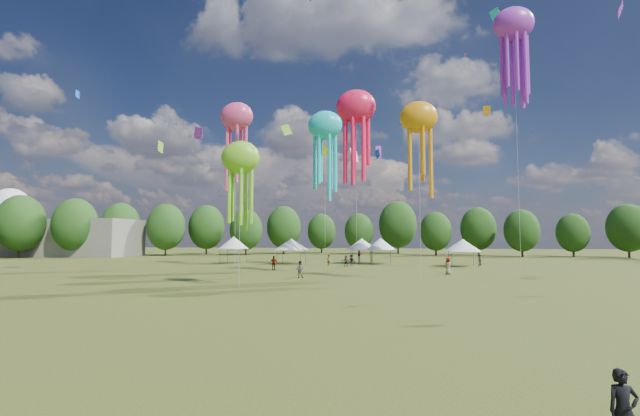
# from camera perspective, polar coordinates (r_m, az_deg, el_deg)

# --- Properties ---
(ground) EXTENTS (300.00, 300.00, 0.00)m
(ground) POSITION_cam_1_polar(r_m,az_deg,el_deg) (13.15, -5.53, -22.17)
(ground) COLOR #384416
(ground) RESTS_ON ground
(observer_main) EXTENTS (0.59, 0.41, 1.56)m
(observer_main) POSITION_cam_1_polar(r_m,az_deg,el_deg) (10.91, 35.33, -21.07)
(observer_main) COLOR black
(observer_main) RESTS_ON ground
(spectator_near) EXTENTS (0.85, 0.67, 1.71)m
(spectator_near) POSITION_cam_1_polar(r_m,az_deg,el_deg) (44.08, -2.70, -8.16)
(spectator_near) COLOR gray
(spectator_near) RESTS_ON ground
(spectators_far) EXTENTS (28.20, 18.74, 1.86)m
(spectators_far) POSITION_cam_1_polar(r_m,az_deg,el_deg) (59.29, 6.93, -7.07)
(spectators_far) COLOR gray
(spectators_far) RESTS_ON ground
(festival_tents) EXTENTS (39.81, 11.06, 4.26)m
(festival_tents) POSITION_cam_1_polar(r_m,az_deg,el_deg) (67.02, 2.93, -4.80)
(festival_tents) COLOR #47474C
(festival_tents) RESTS_ON ground
(show_kites) EXTENTS (41.07, 26.35, 32.03)m
(show_kites) POSITION_cam_1_polar(r_m,az_deg,el_deg) (54.62, 4.80, 12.12)
(show_kites) COLOR #19CADC
(show_kites) RESTS_ON ground
(small_kites) EXTENTS (76.86, 62.35, 43.10)m
(small_kites) POSITION_cam_1_polar(r_m,az_deg,el_deg) (59.80, 6.13, 20.84)
(small_kites) COLOR #19CADC
(small_kites) RESTS_ON ground
(treeline) EXTENTS (201.57, 95.24, 13.43)m
(treeline) POSITION_cam_1_polar(r_m,az_deg,el_deg) (74.96, 4.00, -2.05)
(treeline) COLOR #38281C
(treeline) RESTS_ON ground
(hangar) EXTENTS (40.00, 12.00, 8.00)m
(hangar) POSITION_cam_1_polar(r_m,az_deg,el_deg) (112.79, -32.47, -3.37)
(hangar) COLOR gray
(hangar) RESTS_ON ground
(radome) EXTENTS (9.00, 9.00, 16.00)m
(radome) POSITION_cam_1_polar(r_m,az_deg,el_deg) (128.31, -35.91, -0.55)
(radome) COLOR white
(radome) RESTS_ON ground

